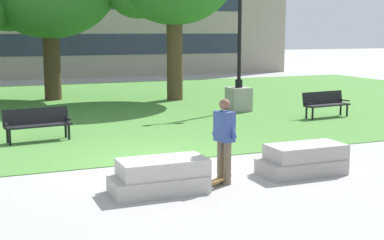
{
  "coord_description": "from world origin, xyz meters",
  "views": [
    {
      "loc": [
        -3.75,
        -11.51,
        2.99
      ],
      "look_at": [
        0.33,
        -1.4,
        1.2
      ],
      "focal_mm": 50.0,
      "sensor_mm": 36.0,
      "label": 1
    }
  ],
  "objects": [
    {
      "name": "ground_plane",
      "position": [
        0.0,
        0.0,
        0.0
      ],
      "size": [
        140.0,
        140.0,
        0.0
      ],
      "primitive_type": "plane",
      "color": "#A3A09B"
    },
    {
      "name": "grass_lawn",
      "position": [
        0.0,
        10.0,
        0.01
      ],
      "size": [
        40.0,
        20.0,
        0.02
      ],
      "primitive_type": "cube",
      "color": "#4C8438",
      "rests_on": "ground"
    },
    {
      "name": "concrete_block_center",
      "position": [
        -0.65,
        -2.22,
        0.31
      ],
      "size": [
        1.82,
        0.9,
        0.64
      ],
      "color": "#B2ADA3",
      "rests_on": "ground"
    },
    {
      "name": "concrete_block_left",
      "position": [
        2.6,
        -2.11,
        0.31
      ],
      "size": [
        1.83,
        0.9,
        0.64
      ],
      "color": "#9E9991",
      "rests_on": "ground"
    },
    {
      "name": "person_skateboarder",
      "position": [
        0.72,
        -2.13,
        0.96
      ],
      "size": [
        0.34,
        0.6,
        1.71
      ],
      "color": "brown",
      "rests_on": "ground"
    },
    {
      "name": "skateboard",
      "position": [
        0.45,
        -2.25,
        0.09
      ],
      "size": [
        0.97,
        0.71,
        0.14
      ],
      "color": "olive",
      "rests_on": "ground"
    },
    {
      "name": "park_bench_near_left",
      "position": [
        7.63,
        4.11,
        0.54
      ],
      "size": [
        1.85,
        0.74,
        0.9
      ],
      "color": "black",
      "rests_on": "grass_lawn"
    },
    {
      "name": "park_bench_near_right",
      "position": [
        -2.28,
        3.59,
        0.54
      ],
      "size": [
        1.85,
        0.75,
        0.9
      ],
      "color": "black",
      "rests_on": "grass_lawn"
    },
    {
      "name": "lamp_post_left",
      "position": [
        5.48,
        6.62,
        1.02
      ],
      "size": [
        1.32,
        0.8,
        4.94
      ],
      "color": "gray",
      "rests_on": "grass_lawn"
    }
  ]
}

